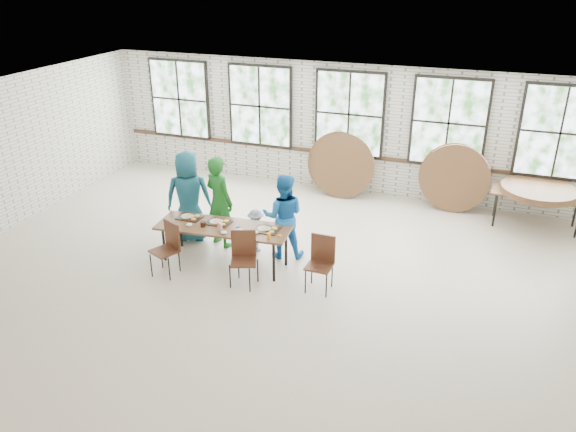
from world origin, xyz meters
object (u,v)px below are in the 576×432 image
Objects in this scene: storage_table at (538,196)px; dining_table at (224,229)px; chair_near_left at (168,244)px; chair_near_right at (244,253)px.

dining_table is at bearing -142.00° from storage_table.
dining_table is at bearing 64.60° from chair_near_left.
chair_near_left reaches higher than storage_table.
dining_table and storage_table have the same top height.
storage_table is at bearing 28.85° from dining_table.
storage_table is (6.09, 4.26, 0.13)m from chair_near_left.
dining_table is 0.80m from chair_near_right.
chair_near_right is at bearing -135.06° from storage_table.
chair_near_right reaches higher than dining_table.
chair_near_right is 6.26m from storage_table.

